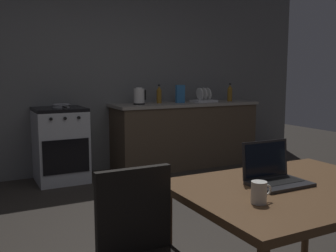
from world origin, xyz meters
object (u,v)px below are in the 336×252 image
stove_oven (60,145)px  chair (143,252)px  electric_kettle (139,96)px  bottle_b (159,94)px  frying_pan (61,106)px  dish_rack (204,99)px  cereal_box (180,94)px  bottle (230,93)px  dining_table (293,198)px  laptop (275,175)px  coffee_mug (259,192)px

stove_oven → chair: size_ratio=1.04×
stove_oven → electric_kettle: 1.21m
stove_oven → bottle_b: (1.40, 0.08, 0.58)m
chair → frying_pan: 3.24m
chair → dish_rack: dish_rack is taller
frying_pan → cereal_box: bearing=1.7°
cereal_box → chair: bearing=-121.8°
bottle → dish_rack: bearing=173.4°
bottle_b → dining_table: bearing=-104.2°
frying_pan → bottle_b: 1.39m
bottle → cereal_box: 0.82m
dining_table → laptop: (-0.05, 0.09, 0.11)m
dining_table → frying_pan: size_ratio=3.10×
chair → cereal_box: bearing=48.4°
laptop → frying_pan: frying_pan is taller
stove_oven → bottle: 2.60m
coffee_mug → bottle_b: bottle_b is taller
dining_table → coffee_mug: (-0.35, -0.13, 0.12)m
chair → bottle: 4.28m
laptop → dish_rack: 3.60m
electric_kettle → frying_pan: size_ratio=0.58×
dining_table → cereal_box: bearing=70.7°
laptop → cereal_box: cereal_box is taller
laptop → chair: bearing=-167.0°
laptop → frying_pan: (-0.47, 3.19, 0.17)m
electric_kettle → frying_pan: electric_kettle is taller
chair → electric_kettle: (1.37, 3.22, 0.52)m
dining_table → dish_rack: 3.66m
laptop → bottle: (2.03, 3.17, 0.27)m
laptop → bottle: 3.77m
cereal_box → dining_table: bearing=-109.3°
dining_table → bottle: 3.83m
stove_oven → electric_kettle: electric_kettle is taller
dish_rack → bottle: bearing=-6.6°
electric_kettle → bottle: bottle is taller
laptop → coffee_mug: (-0.29, -0.21, 0.01)m
electric_kettle → bottle: (1.46, -0.05, 0.02)m
dish_rack → laptop: bearing=-116.5°
chair → cereal_box: size_ratio=3.49×
bottle → stove_oven: bearing=178.9°
chair → laptop: size_ratio=2.76×
laptop → frying_pan: size_ratio=0.81×
coffee_mug → bottle_b: 3.72m
stove_oven → frying_pan: size_ratio=2.32×
dish_rack → bottle_b: size_ratio=1.29×
frying_pan → bottle_b: (1.38, 0.11, 0.10)m
cereal_box → coffee_mug: bearing=-113.6°
dining_table → cereal_box: size_ratio=4.85×
cereal_box → dish_rack: bearing=-3.0°
dish_rack → bottle_b: (-0.69, 0.08, 0.08)m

